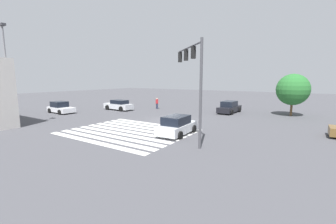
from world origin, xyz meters
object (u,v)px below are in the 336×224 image
object	(u,v)px
car_0	(177,126)
car_1	(119,105)
car_3	(61,108)
tree_corner_a	(293,90)
traffic_signal_mast	(192,70)
car_2	(229,107)
pedestrian	(157,103)
street_light_pole_a	(6,68)

from	to	relation	value
car_0	car_1	distance (m)	16.50
car_0	car_3	distance (m)	19.12
tree_corner_a	car_0	bearing A→B (deg)	-114.14
traffic_signal_mast	tree_corner_a	world-z (taller)	traffic_signal_mast
car_0	tree_corner_a	bearing A→B (deg)	-26.80
car_1	tree_corner_a	world-z (taller)	tree_corner_a
car_2	pedestrian	xyz separation A→B (m)	(-10.49, -2.06, 0.20)
traffic_signal_mast	tree_corner_a	distance (m)	17.64
traffic_signal_mast	car_2	size ratio (longest dim) A/B	1.48
car_3	street_light_pole_a	world-z (taller)	street_light_pole_a
car_0	traffic_signal_mast	bearing A→B (deg)	-123.64
car_2	pedestrian	bearing A→B (deg)	103.92
pedestrian	traffic_signal_mast	bearing A→B (deg)	0.83
car_0	pedestrian	xyz separation A→B (m)	(-10.65, 11.84, 0.19)
traffic_signal_mast	pedestrian	distance (m)	18.58
car_1	street_light_pole_a	xyz separation A→B (m)	(0.31, -14.00, 4.80)
car_2	street_light_pole_a	xyz separation A→B (m)	(-14.10, -20.17, 4.78)
car_1	tree_corner_a	bearing A→B (deg)	-158.12
pedestrian	tree_corner_a	size ratio (longest dim) A/B	0.32
car_1	pedestrian	xyz separation A→B (m)	(3.92, 4.11, 0.22)
car_3	tree_corner_a	size ratio (longest dim) A/B	0.82
street_light_pole_a	tree_corner_a	bearing A→B (deg)	45.84
car_3	car_1	bearing A→B (deg)	57.06
car_2	pedestrian	distance (m)	10.69
car_2	street_light_pole_a	size ratio (longest dim) A/B	0.51
car_1	traffic_signal_mast	bearing A→B (deg)	153.46
car_1	tree_corner_a	xyz separation A→B (m)	(21.58, 7.90, 2.53)
traffic_signal_mast	car_2	bearing A→B (deg)	-37.13
traffic_signal_mast	street_light_pole_a	xyz separation A→B (m)	(-16.18, -5.11, 0.33)
car_1	street_light_pole_a	bearing A→B (deg)	93.05
car_2	tree_corner_a	distance (m)	7.78
car_1	car_2	size ratio (longest dim) A/B	0.97
car_1	car_2	distance (m)	15.68
street_light_pole_a	car_2	bearing A→B (deg)	55.04
car_3	traffic_signal_mast	bearing A→B (deg)	-4.41
traffic_signal_mast	car_3	distance (m)	21.62
car_1	pedestrian	distance (m)	5.69
car_1	street_light_pole_a	size ratio (longest dim) A/B	0.50
car_0	car_2	world-z (taller)	car_2
car_3	street_light_pole_a	size ratio (longest dim) A/B	0.45
car_3	pedestrian	xyz separation A→B (m)	(8.41, 10.35, 0.24)
car_0	car_2	bearing A→B (deg)	-2.01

